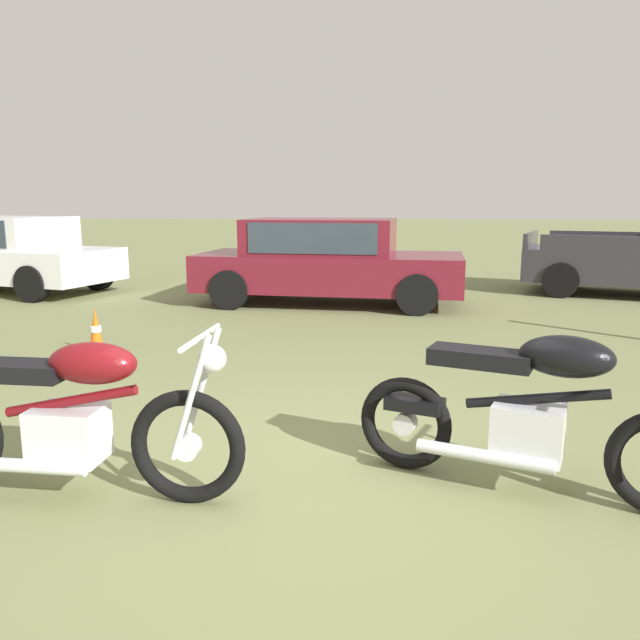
{
  "coord_description": "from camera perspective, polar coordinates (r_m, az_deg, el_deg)",
  "views": [
    {
      "loc": [
        0.24,
        -3.76,
        1.71
      ],
      "look_at": [
        0.03,
        1.52,
        0.71
      ],
      "focal_mm": 35.17,
      "sensor_mm": 36.0,
      "label": 1
    }
  ],
  "objects": [
    {
      "name": "ground_plane",
      "position": [
        4.14,
        -1.29,
        -13.69
      ],
      "size": [
        120.0,
        120.0,
        0.0
      ],
      "primitive_type": "plane",
      "color": "olive"
    },
    {
      "name": "motorcycle_maroon",
      "position": [
        3.95,
        -21.98,
        -8.26
      ],
      "size": [
        2.15,
        0.64,
        1.02
      ],
      "rotation": [
        0.0,
        0.0,
        -0.09
      ],
      "color": "black",
      "rests_on": "ground"
    },
    {
      "name": "motorcycle_black",
      "position": [
        3.91,
        18.59,
        -8.08
      ],
      "size": [
        1.94,
        1.1,
        1.02
      ],
      "rotation": [
        0.0,
        0.0,
        -0.42
      ],
      "color": "black",
      "rests_on": "ground"
    },
    {
      "name": "car_white",
      "position": [
        13.53,
        -27.05,
        5.84
      ],
      "size": [
        4.46,
        2.99,
        1.43
      ],
      "rotation": [
        0.0,
        0.0,
        -0.32
      ],
      "color": "silver",
      "rests_on": "ground"
    },
    {
      "name": "car_burgundy",
      "position": [
        10.6,
        0.56,
        5.79
      ],
      "size": [
        4.6,
        2.44,
        1.43
      ],
      "rotation": [
        0.0,
        0.0,
        -0.14
      ],
      "color": "maroon",
      "rests_on": "ground"
    },
    {
      "name": "traffic_cone",
      "position": [
        7.55,
        -19.71,
        -1.13
      ],
      "size": [
        0.25,
        0.25,
        0.53
      ],
      "color": "#EA590F",
      "rests_on": "ground"
    }
  ]
}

